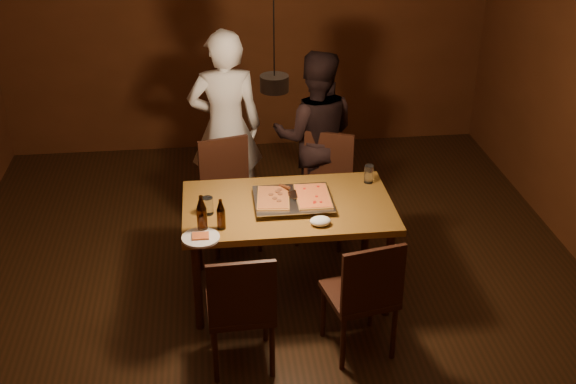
{
  "coord_description": "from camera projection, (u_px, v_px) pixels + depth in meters",
  "views": [
    {
      "loc": [
        -0.4,
        -4.23,
        3.25
      ],
      "look_at": [
        0.11,
        0.25,
        0.85
      ],
      "focal_mm": 45.0,
      "sensor_mm": 36.0,
      "label": 1
    }
  ],
  "objects": [
    {
      "name": "chair_far_left",
      "position": [
        228.0,
        183.0,
        5.91
      ],
      "size": [
        0.51,
        0.51,
        0.49
      ],
      "rotation": [
        0.0,
        0.0,
        3.39
      ],
      "color": "#38190F",
      "rests_on": "floor"
    },
    {
      "name": "spatula",
      "position": [
        294.0,
        195.0,
        5.16
      ],
      "size": [
        0.2,
        0.25,
        0.04
      ],
      "primitive_type": null,
      "rotation": [
        0.0,
        0.0,
        0.51
      ],
      "color": "silver",
      "rests_on": "pizza_tray"
    },
    {
      "name": "dining_table",
      "position": [
        288.0,
        213.0,
        5.19
      ],
      "size": [
        1.5,
        0.9,
        0.75
      ],
      "color": "olive",
      "rests_on": "floor"
    },
    {
      "name": "plate_slice",
      "position": [
        201.0,
        238.0,
        4.74
      ],
      "size": [
        0.25,
        0.25,
        0.03
      ],
      "color": "white",
      "rests_on": "dining_table"
    },
    {
      "name": "beer_bottle_a",
      "position": [
        202.0,
        213.0,
        4.77
      ],
      "size": [
        0.07,
        0.07,
        0.26
      ],
      "color": "black",
      "rests_on": "dining_table"
    },
    {
      "name": "chair_near_left",
      "position": [
        241.0,
        302.0,
        4.49
      ],
      "size": [
        0.43,
        0.43,
        0.49
      ],
      "rotation": [
        0.0,
        0.0,
        0.03
      ],
      "color": "#38190F",
      "rests_on": "floor"
    },
    {
      "name": "pizza_cheese",
      "position": [
        313.0,
        196.0,
        5.15
      ],
      "size": [
        0.24,
        0.38,
        0.02
      ],
      "primitive_type": "cube",
      "rotation": [
        0.0,
        0.0,
        -0.01
      ],
      "color": "gold",
      "rests_on": "pizza_tray"
    },
    {
      "name": "pizza_tray",
      "position": [
        293.0,
        201.0,
        5.15
      ],
      "size": [
        0.58,
        0.49,
        0.05
      ],
      "primitive_type": "cube",
      "rotation": [
        0.0,
        0.0,
        -0.08
      ],
      "color": "silver",
      "rests_on": "dining_table"
    },
    {
      "name": "pizza_meat",
      "position": [
        273.0,
        198.0,
        5.12
      ],
      "size": [
        0.26,
        0.38,
        0.02
      ],
      "primitive_type": "cube",
      "rotation": [
        0.0,
        0.0,
        -0.1
      ],
      "color": "maroon",
      "rests_on": "pizza_tray"
    },
    {
      "name": "water_glass_left",
      "position": [
        208.0,
        206.0,
        5.01
      ],
      "size": [
        0.08,
        0.08,
        0.13
      ],
      "primitive_type": "cylinder",
      "color": "silver",
      "rests_on": "dining_table"
    },
    {
      "name": "diner_white",
      "position": [
        226.0,
        128.0,
        6.13
      ],
      "size": [
        0.64,
        0.43,
        1.71
      ],
      "primitive_type": "imported",
      "rotation": [
        0.0,
        0.0,
        3.18
      ],
      "color": "white",
      "rests_on": "floor"
    },
    {
      "name": "diner_dark",
      "position": [
        315.0,
        137.0,
        6.2
      ],
      "size": [
        0.81,
        0.68,
        1.52
      ],
      "primitive_type": "imported",
      "rotation": [
        0.0,
        0.0,
        3.0
      ],
      "color": "black",
      "rests_on": "floor"
    },
    {
      "name": "chair_far_right",
      "position": [
        326.0,
        177.0,
        6.01
      ],
      "size": [
        0.54,
        0.54,
        0.49
      ],
      "rotation": [
        0.0,
        0.0,
        2.77
      ],
      "color": "#38190F",
      "rests_on": "floor"
    },
    {
      "name": "napkin",
      "position": [
        320.0,
        221.0,
        4.89
      ],
      "size": [
        0.15,
        0.11,
        0.06
      ],
      "primitive_type": "ellipsoid",
      "color": "white",
      "rests_on": "dining_table"
    },
    {
      "name": "beer_bottle_b",
      "position": [
        221.0,
        214.0,
        4.81
      ],
      "size": [
        0.06,
        0.06,
        0.22
      ],
      "color": "black",
      "rests_on": "dining_table"
    },
    {
      "name": "pendant_lamp",
      "position": [
        274.0,
        82.0,
        4.45
      ],
      "size": [
        0.18,
        0.18,
        1.1
      ],
      "color": "black",
      "rests_on": "ceiling"
    },
    {
      "name": "chair_near_right",
      "position": [
        365.0,
        288.0,
        4.61
      ],
      "size": [
        0.5,
        0.5,
        0.49
      ],
      "rotation": [
        0.0,
        0.0,
        0.2
      ],
      "color": "#38190F",
      "rests_on": "floor"
    },
    {
      "name": "room_shell",
      "position": [
        275.0,
        135.0,
        4.62
      ],
      "size": [
        6.0,
        6.0,
        6.0
      ],
      "color": "#341C0E",
      "rests_on": "ground"
    },
    {
      "name": "water_glass_right",
      "position": [
        369.0,
        174.0,
        5.43
      ],
      "size": [
        0.07,
        0.07,
        0.14
      ],
      "primitive_type": "cylinder",
      "color": "silver",
      "rests_on": "dining_table"
    }
  ]
}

